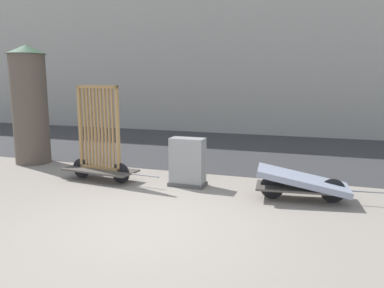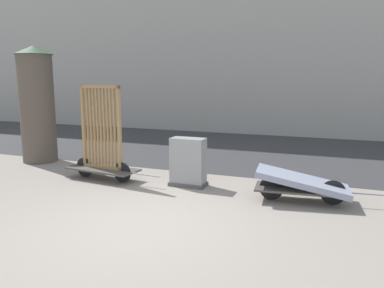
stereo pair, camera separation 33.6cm
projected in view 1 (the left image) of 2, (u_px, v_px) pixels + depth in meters
ground_plane at (147, 227)px, 6.01m from camera, size 60.00×60.00×0.00m
road_strip at (240, 149)px, 12.74m from camera, size 56.00×7.24×0.01m
bike_cart_with_bedframe at (100, 150)px, 8.66m from camera, size 2.48×0.87×2.21m
bike_cart_with_mattress at (302, 182)px, 7.26m from camera, size 2.48×0.99×0.64m
utility_cabinet at (188, 164)px, 8.27m from camera, size 0.82×0.43×1.08m
advertising_column at (30, 104)px, 10.41m from camera, size 1.07×1.07×3.27m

